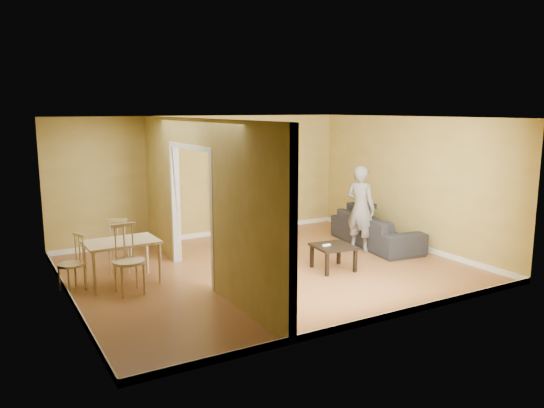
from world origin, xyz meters
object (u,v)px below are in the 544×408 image
Objects in this scene: chair_far at (120,244)px; sofa at (376,225)px; chair_left at (71,263)px; chair_near at (129,260)px; dining_table at (121,246)px; coffee_table at (333,249)px; person at (361,201)px; bookshelf at (230,195)px.

sofa is at bearing -165.27° from chair_far.
chair_far is (0.89, 0.60, 0.05)m from chair_left.
chair_far is at bearing 79.33° from chair_near.
coffee_table is at bearing -18.08° from dining_table.
chair_far is (-4.42, 0.95, -0.51)m from person.
bookshelf is 2.07× the size of chair_left.
sofa is 2.03× the size of dining_table.
dining_table is 1.06× the size of chair_near.
chair_far reaches higher than dining_table.
chair_near reaches higher than chair_far.
chair_left is (-5.83, 0.22, 0.00)m from sofa.
bookshelf is at bearing 17.16° from person.
chair_far is at bearing -152.11° from bookshelf.
chair_near is (-5.10, -0.35, 0.10)m from sofa.
chair_near is at bearing 170.51° from coffee_table.
sofa is 2.14× the size of chair_near.
sofa is 5.01m from chair_far.
dining_table is at bearing 161.92° from coffee_table.
dining_table is at bearing -143.89° from bookshelf.
bookshelf is at bearing 38.99° from chair_near.
coffee_table is at bearing 52.99° from chair_left.
chair_left is at bearing 95.46° from sofa.
chair_near is (0.73, -0.57, 0.09)m from chair_left.
chair_left is at bearing 58.29° from chair_far.
person is 1.10× the size of bookshelf.
bookshelf is at bearing 98.06° from coffee_table.
coffee_table is 3.52m from dining_table.
chair_near is (-2.91, -2.63, -0.37)m from bookshelf.
bookshelf reaches higher than chair_left.
sofa is at bearing 27.76° from coffee_table.
person is at bearing -55.22° from bookshelf.
bookshelf is 3.94m from chair_near.
sofa is 5.11m from chair_near.
coffee_table is (-1.22, -0.79, -0.62)m from person.
chair_left is (-5.31, 0.35, -0.55)m from person.
sofa is at bearing -1.98° from dining_table.
bookshelf is 1.87× the size of chair_far.
dining_table is at bearing 84.10° from chair_near.
chair_near is (-3.36, 0.56, 0.16)m from coffee_table.
dining_table is 0.67m from chair_far.
dining_table is (-2.88, -2.10, -0.28)m from bookshelf.
bookshelf is at bearing 97.96° from chair_left.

